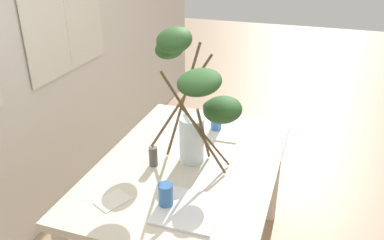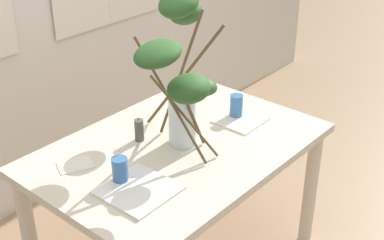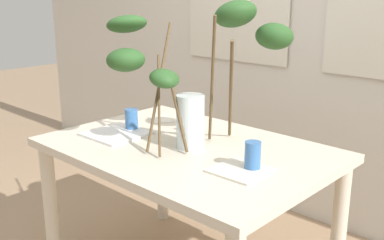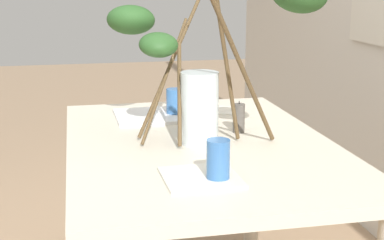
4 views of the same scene
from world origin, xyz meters
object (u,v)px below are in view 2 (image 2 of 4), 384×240
object	(u,v)px
drinking_glass_blue_right	(236,106)
plate_square_right	(240,120)
vase_with_branches	(182,64)
pillar_candle	(139,130)
plate_square_left	(139,190)
dining_table	(178,164)
drinking_glass_blue_left	(120,170)

from	to	relation	value
drinking_glass_blue_right	plate_square_right	bearing A→B (deg)	-118.91
vase_with_branches	pillar_candle	distance (m)	0.40
pillar_candle	vase_with_branches	bearing A→B (deg)	-55.60
plate_square_left	pillar_candle	world-z (taller)	pillar_candle
vase_with_branches	plate_square_left	distance (m)	0.58
pillar_candle	plate_square_left	bearing A→B (deg)	-135.01
dining_table	vase_with_branches	bearing A→B (deg)	-0.43
drinking_glass_blue_left	vase_with_branches	bearing A→B (deg)	2.95
vase_with_branches	drinking_glass_blue_right	distance (m)	0.51
dining_table	plate_square_right	distance (m)	0.40
drinking_glass_blue_right	plate_square_left	world-z (taller)	drinking_glass_blue_right
drinking_glass_blue_left	drinking_glass_blue_right	bearing A→B (deg)	-1.05
vase_with_branches	plate_square_right	size ratio (longest dim) A/B	3.74
drinking_glass_blue_right	dining_table	bearing A→B (deg)	174.94
dining_table	drinking_glass_blue_left	size ratio (longest dim) A/B	11.52
drinking_glass_blue_right	vase_with_branches	bearing A→B (deg)	174.57
plate_square_left	drinking_glass_blue_right	bearing A→B (deg)	6.51
dining_table	drinking_glass_blue_left	distance (m)	0.42
vase_with_branches	pillar_candle	xyz separation A→B (m)	(-0.12, 0.17, -0.34)
plate_square_left	pillar_candle	size ratio (longest dim) A/B	2.33
drinking_glass_blue_left	drinking_glass_blue_right	size ratio (longest dim) A/B	0.95
drinking_glass_blue_left	dining_table	bearing A→B (deg)	3.22
drinking_glass_blue_left	pillar_candle	size ratio (longest dim) A/B	0.97
drinking_glass_blue_left	plate_square_left	size ratio (longest dim) A/B	0.42
vase_with_branches	plate_square_right	distance (m)	0.53
dining_table	vase_with_branches	world-z (taller)	vase_with_branches
drinking_glass_blue_left	pillar_candle	xyz separation A→B (m)	(0.30, 0.19, -0.00)
plate_square_left	dining_table	bearing A→B (deg)	18.27
plate_square_left	plate_square_right	bearing A→B (deg)	3.37
vase_with_branches	drinking_glass_blue_left	world-z (taller)	vase_with_branches
plate_square_left	pillar_candle	distance (m)	0.42
vase_with_branches	plate_square_left	bearing A→B (deg)	-163.04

